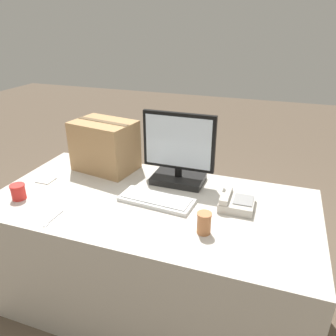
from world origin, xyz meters
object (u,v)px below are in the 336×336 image
(paper_cup_right, at_px, (204,223))
(spoon, at_px, (50,221))
(sticky_note_pad, at_px, (46,180))
(monitor, at_px, (178,155))
(keyboard, at_px, (157,199))
(desk_phone, at_px, (236,202))
(paper_cup_left, at_px, (18,192))
(cardboard_box, at_px, (105,146))

(paper_cup_right, distance_m, spoon, 0.77)
(sticky_note_pad, bearing_deg, spoon, -49.67)
(monitor, relative_size, paper_cup_right, 4.08)
(monitor, relative_size, sticky_note_pad, 4.70)
(monitor, bearing_deg, spoon, -126.87)
(keyboard, relative_size, sticky_note_pad, 4.56)
(keyboard, distance_m, desk_phone, 0.43)
(desk_phone, relative_size, paper_cup_left, 2.25)
(paper_cup_left, relative_size, spoon, 0.55)
(sticky_note_pad, bearing_deg, monitor, 18.18)
(monitor, height_order, cardboard_box, monitor)
(keyboard, xyz_separation_m, sticky_note_pad, (-0.75, 0.01, -0.01))
(spoon, distance_m, cardboard_box, 0.68)
(monitor, distance_m, keyboard, 0.32)
(desk_phone, xyz_separation_m, paper_cup_left, (-1.17, -0.32, 0.02))
(monitor, xyz_separation_m, paper_cup_right, (0.28, -0.47, -0.13))
(cardboard_box, bearing_deg, sticky_note_pad, -133.21)
(paper_cup_right, bearing_deg, monitor, 120.69)
(desk_phone, height_order, sticky_note_pad, desk_phone)
(sticky_note_pad, bearing_deg, paper_cup_right, -10.98)
(keyboard, bearing_deg, monitor, 86.40)
(paper_cup_right, distance_m, sticky_note_pad, 1.09)
(desk_phone, distance_m, cardboard_box, 0.93)
(spoon, bearing_deg, keyboard, 130.62)
(paper_cup_left, distance_m, spoon, 0.34)
(sticky_note_pad, bearing_deg, cardboard_box, 46.79)
(paper_cup_left, xyz_separation_m, sticky_note_pad, (-0.01, 0.24, -0.04))
(spoon, height_order, sticky_note_pad, sticky_note_pad)
(keyboard, bearing_deg, sticky_note_pad, -176.20)
(cardboard_box, bearing_deg, desk_phone, -12.90)
(spoon, bearing_deg, cardboard_box, -175.23)
(monitor, xyz_separation_m, paper_cup_left, (-0.78, -0.50, -0.14))
(desk_phone, xyz_separation_m, cardboard_box, (-0.90, 0.21, 0.14))
(keyboard, xyz_separation_m, paper_cup_left, (-0.74, -0.23, 0.03))
(spoon, distance_m, sticky_note_pad, 0.49)
(spoon, relative_size, sticky_note_pad, 1.68)
(keyboard, bearing_deg, cardboard_box, 152.62)
(paper_cup_left, bearing_deg, paper_cup_right, 1.68)
(keyboard, relative_size, spoon, 2.70)
(cardboard_box, height_order, sticky_note_pad, cardboard_box)
(keyboard, relative_size, cardboard_box, 0.99)
(spoon, xyz_separation_m, cardboard_box, (-0.04, 0.66, 0.16))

